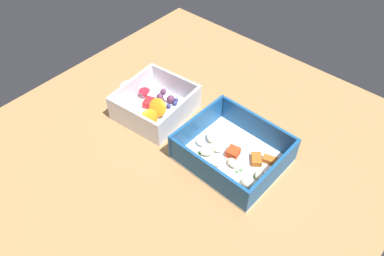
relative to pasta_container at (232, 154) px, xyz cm
name	(u,v)px	position (x,y,z in cm)	size (l,w,h in cm)	color
table_surface	(192,144)	(-9.42, -1.33, -2.94)	(80.00, 80.00, 2.00)	#9E7547
pasta_container	(232,154)	(0.00, 0.00, 0.00)	(19.40, 16.99, 6.30)	white
fruit_bowl	(155,106)	(-21.26, -0.12, 0.16)	(15.62, 16.47, 6.11)	white
paper_cup_liner	(128,88)	(-31.62, 1.03, -1.09)	(3.42, 3.42, 1.70)	white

